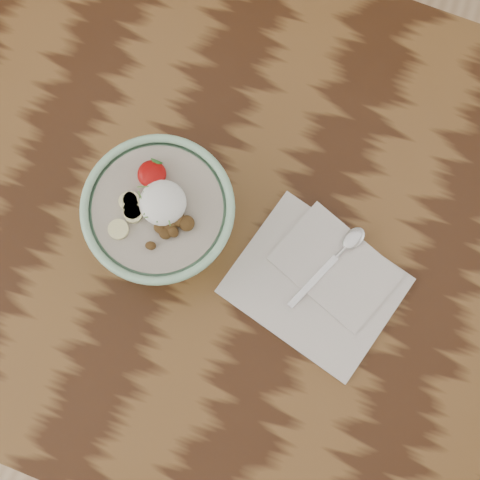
% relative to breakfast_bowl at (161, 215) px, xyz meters
% --- Properties ---
extents(table, '(1.60, 0.90, 0.75)m').
position_rel_breakfast_bowl_xyz_m(table, '(-0.00, 0.04, -0.16)').
color(table, '#351C0D').
rests_on(table, ground).
extents(breakfast_bowl, '(0.21, 0.21, 0.14)m').
position_rel_breakfast_bowl_xyz_m(breakfast_bowl, '(0.00, 0.00, 0.00)').
color(breakfast_bowl, '#9CD2AB').
rests_on(breakfast_bowl, table).
extents(napkin, '(0.27, 0.24, 0.01)m').
position_rel_breakfast_bowl_xyz_m(napkin, '(0.25, 0.00, -0.07)').
color(napkin, silver).
rests_on(napkin, table).
extents(spoon, '(0.08, 0.16, 0.01)m').
position_rel_breakfast_bowl_xyz_m(spoon, '(0.26, 0.06, -0.05)').
color(spoon, silver).
rests_on(spoon, napkin).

